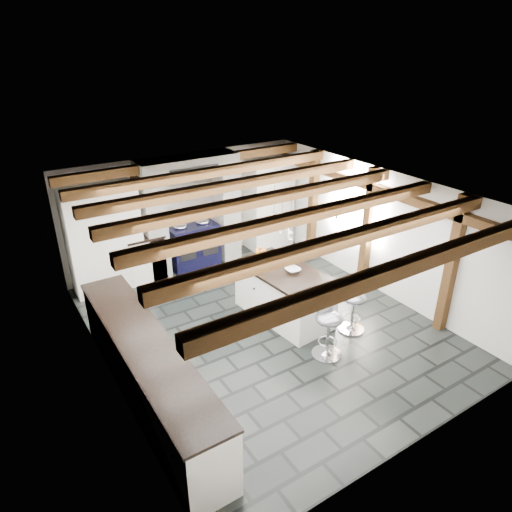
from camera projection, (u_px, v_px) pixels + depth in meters
ground at (264, 326)px, 7.60m from camera, size 6.00×6.00×0.00m
room_shell at (190, 246)px, 7.92m from camera, size 6.00×6.03×6.00m
range_cooker at (193, 245)px, 9.44m from camera, size 1.00×0.63×0.99m
kitchen_island at (284, 293)px, 7.69m from camera, size 1.08×1.83×1.15m
bar_stool_near at (353, 304)px, 7.29m from camera, size 0.50×0.50×0.78m
bar_stool_far at (328, 326)px, 6.68m from camera, size 0.46×0.46×0.83m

